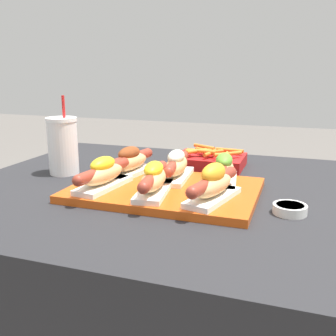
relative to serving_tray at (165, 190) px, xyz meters
name	(u,v)px	position (x,y,z in m)	size (l,w,h in m)	color
patio_table	(177,308)	(0.01, 0.06, -0.35)	(1.11, 0.88, 0.69)	#232326
serving_tray	(165,190)	(0.00, 0.00, 0.00)	(0.43, 0.30, 0.02)	#CC4C14
hot_dog_0	(103,174)	(-0.13, -0.06, 0.04)	(0.08, 0.21, 0.07)	white
hot_dog_1	(154,179)	(-0.01, -0.06, 0.04)	(0.08, 0.21, 0.07)	white
hot_dog_2	(213,184)	(0.13, -0.06, 0.04)	(0.10, 0.20, 0.08)	white
hot_dog_3	(129,162)	(-0.12, 0.07, 0.04)	(0.09, 0.21, 0.07)	white
hot_dog_4	(176,165)	(0.00, 0.07, 0.04)	(0.07, 0.21, 0.07)	white
hot_dog_5	(224,170)	(0.13, 0.07, 0.04)	(0.08, 0.21, 0.07)	white
sauce_bowl	(290,209)	(0.29, -0.04, 0.00)	(0.07, 0.07, 0.02)	silver
drink_cup	(63,146)	(-0.33, 0.08, 0.07)	(0.08, 0.08, 0.22)	white
fries_basket	(210,160)	(0.04, 0.29, 0.01)	(0.20, 0.15, 0.06)	#B21919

